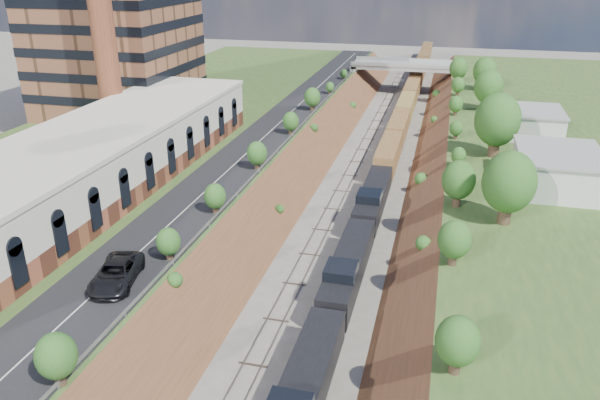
# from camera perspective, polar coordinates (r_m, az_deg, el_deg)

# --- Properties ---
(platform_left) EXTENTS (44.00, 180.00, 5.00)m
(platform_left) POSITION_cam_1_polar(r_m,az_deg,el_deg) (92.50, -14.41, 4.74)
(platform_left) COLOR #2E5021
(platform_left) RESTS_ON ground
(embankment_left) EXTENTS (10.00, 180.00, 10.00)m
(embankment_left) POSITION_cam_1_polar(r_m,az_deg,el_deg) (85.31, -1.09, 2.17)
(embankment_left) COLOR brown
(embankment_left) RESTS_ON ground
(embankment_right) EXTENTS (10.00, 180.00, 10.00)m
(embankment_right) POSITION_cam_1_polar(r_m,az_deg,el_deg) (82.60, 13.79, 0.78)
(embankment_right) COLOR brown
(embankment_right) RESTS_ON ground
(rail_left_track) EXTENTS (1.58, 180.00, 0.18)m
(rail_left_track) POSITION_cam_1_polar(r_m,az_deg,el_deg) (83.57, 4.47, 1.72)
(rail_left_track) COLOR gray
(rail_left_track) RESTS_ON ground
(rail_right_track) EXTENTS (1.58, 180.00, 0.18)m
(rail_right_track) POSITION_cam_1_polar(r_m,az_deg,el_deg) (82.93, 8.01, 1.39)
(rail_right_track) COLOR gray
(rail_right_track) RESTS_ON ground
(road) EXTENTS (8.00, 180.00, 0.10)m
(road) POSITION_cam_1_polar(r_m,az_deg,el_deg) (84.92, -4.06, 5.62)
(road) COLOR black
(road) RESTS_ON platform_left
(guardrail) EXTENTS (0.10, 171.00, 0.70)m
(guardrail) POSITION_cam_1_polar(r_m,az_deg,el_deg) (83.44, -1.42, 5.72)
(guardrail) COLOR #99999E
(guardrail) RESTS_ON platform_left
(commercial_building) EXTENTS (14.30, 62.30, 7.00)m
(commercial_building) POSITION_cam_1_polar(r_m,az_deg,el_deg) (70.36, -19.59, 3.63)
(commercial_building) COLOR brown
(commercial_building) RESTS_ON platform_left
(overpass) EXTENTS (24.50, 8.30, 7.40)m
(overpass) POSITION_cam_1_polar(r_m,az_deg,el_deg) (141.58, 10.14, 12.22)
(overpass) COLOR gray
(overpass) RESTS_ON ground
(white_building_near) EXTENTS (9.00, 12.00, 4.00)m
(white_building_near) POSITION_cam_1_polar(r_m,az_deg,el_deg) (73.88, 23.83, 2.63)
(white_building_near) COLOR silver
(white_building_near) RESTS_ON platform_right
(white_building_far) EXTENTS (8.00, 10.00, 3.60)m
(white_building_far) POSITION_cam_1_polar(r_m,az_deg,el_deg) (94.72, 21.71, 6.97)
(white_building_far) COLOR silver
(white_building_far) RESTS_ON platform_right
(tree_right_large) EXTENTS (5.25, 5.25, 7.61)m
(tree_right_large) POSITION_cam_1_polar(r_m,az_deg,el_deg) (60.94, 19.72, 1.60)
(tree_right_large) COLOR #473323
(tree_right_large) RESTS_ON platform_right
(tree_left_crest) EXTENTS (2.45, 2.45, 3.55)m
(tree_left_crest) POSITION_cam_1_polar(r_m,az_deg,el_deg) (48.81, -14.67, -6.12)
(tree_left_crest) COLOR #473323
(tree_left_crest) RESTS_ON platform_left
(freight_train) EXTENTS (2.83, 175.26, 4.55)m
(freight_train) POSITION_cam_1_polar(r_m,az_deg,el_deg) (117.04, 10.25, 8.82)
(freight_train) COLOR black
(freight_train) RESTS_ON ground
(suv) EXTENTS (4.50, 7.27, 1.88)m
(suv) POSITION_cam_1_polar(r_m,az_deg,el_deg) (50.33, -17.48, -6.83)
(suv) COLOR black
(suv) RESTS_ON road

